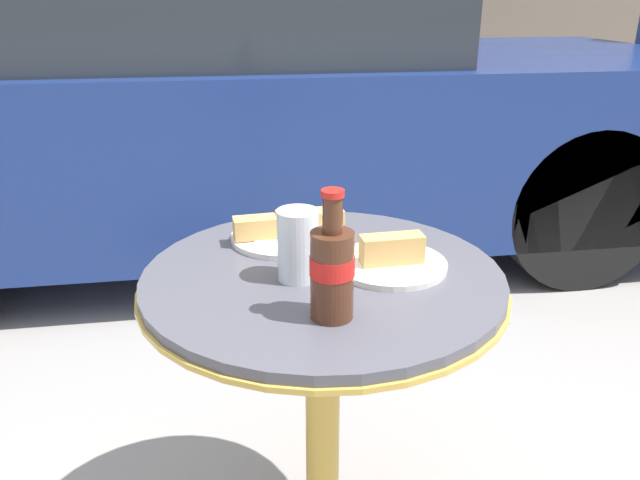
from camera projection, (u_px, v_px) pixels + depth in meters
bistro_table at (323, 352)px, 1.23m from camera, size 0.68×0.68×0.73m
cola_bottle_left at (332, 269)px, 0.97m from camera, size 0.07×0.07×0.21m
drinking_glass at (298, 248)px, 1.11m from camera, size 0.07×0.07×0.13m
lunch_plate_near at (391, 260)px, 1.17m from camera, size 0.22×0.22×0.07m
lunch_plate_far at (288, 231)px, 1.30m from camera, size 0.24×0.23×0.06m
parked_car at (243, 112)px, 3.02m from camera, size 4.35×1.67×1.37m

